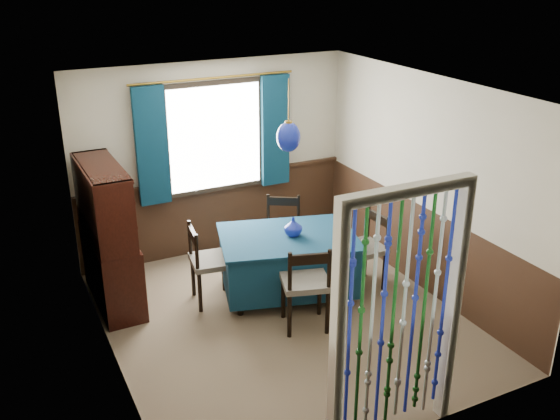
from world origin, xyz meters
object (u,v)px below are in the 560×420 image
dining_table (288,260)px  sideboard (110,256)px  chair_near (306,284)px  bowl_shelf (114,214)px  pendant_lamp (288,137)px  chair_left (209,262)px  chair_far (282,232)px  vase_table (293,228)px  chair_right (366,248)px  vase_sideboard (106,216)px

dining_table → sideboard: sideboard is taller
chair_near → bowl_shelf: bowl_shelf is taller
chair_near → pendant_lamp: size_ratio=1.25×
chair_near → sideboard: 2.22m
chair_left → pendant_lamp: size_ratio=1.21×
chair_far → vase_table: vase_table is taller
bowl_shelf → chair_near: bearing=-36.9°
chair_left → chair_right: (1.78, -0.47, -0.01)m
pendant_lamp → sideboard: bearing=159.1°
bowl_shelf → chair_left: bearing=-16.8°
chair_left → sideboard: sideboard is taller
chair_right → pendant_lamp: bearing=73.0°
chair_left → vase_table: 1.02m
chair_far → bowl_shelf: bearing=32.9°
dining_table → chair_near: size_ratio=1.81×
pendant_lamp → bowl_shelf: 2.01m
chair_left → vase_table: (0.93, -0.25, 0.33)m
sideboard → vase_table: size_ratio=8.26×
chair_near → vase_table: (0.21, 0.70, 0.32)m
dining_table → chair_right: (0.90, -0.24, 0.06)m
chair_right → vase_table: (-0.84, 0.22, 0.34)m
vase_sideboard → sideboard: bearing=-100.3°
pendant_lamp → vase_sideboard: (-1.80, 1.04, -0.97)m
vase_table → vase_sideboard: (-1.85, 1.06, 0.08)m
chair_far → chair_left: bearing=48.7°
bowl_shelf → vase_sideboard: bowl_shelf is taller
chair_right → pendant_lamp: (-0.90, 0.24, 1.40)m
vase_sideboard → chair_near: bearing=-47.0°
chair_far → chair_left: chair_left is taller
vase_table → bowl_shelf: bearing=164.1°
bowl_shelf → chair_far: bearing=2.3°
chair_left → vase_sideboard: bearing=-123.4°
chair_far → chair_right: size_ratio=1.00×
bowl_shelf → pendant_lamp: bearing=-15.8°
vase_table → chair_near: bearing=-106.9°
vase_table → vase_sideboard: size_ratio=0.99×
pendant_lamp → chair_near: bearing=-102.3°
pendant_lamp → vase_sideboard: 2.29m
chair_near → sideboard: bearing=156.8°
vase_table → bowl_shelf: size_ratio=0.90×
chair_far → chair_right: (0.68, -0.83, -0.00)m
sideboard → vase_sideboard: bearing=78.9°
chair_left → bowl_shelf: (-0.92, 0.28, 0.64)m
chair_near → chair_left: (-0.72, 0.95, -0.02)m
chair_right → vase_table: bearing=73.4°
sideboard → bowl_shelf: sideboard is taller
chair_far → pendant_lamp: (-0.22, -0.59, 1.39)m
dining_table → sideboard: size_ratio=1.08×
chair_left → pendant_lamp: bearing=83.1°
chair_near → chair_right: bearing=41.4°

